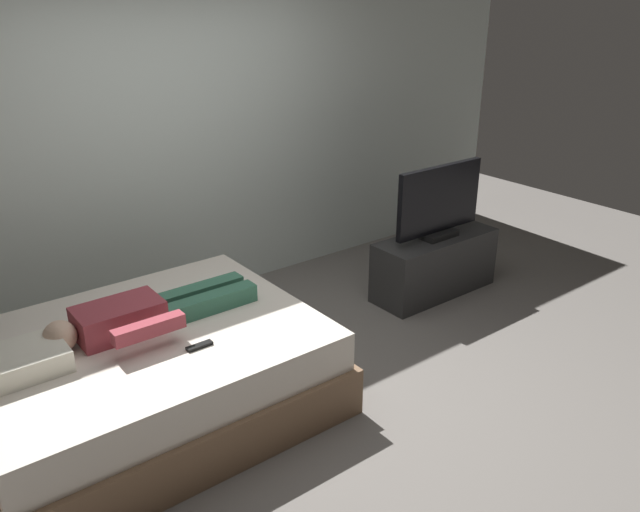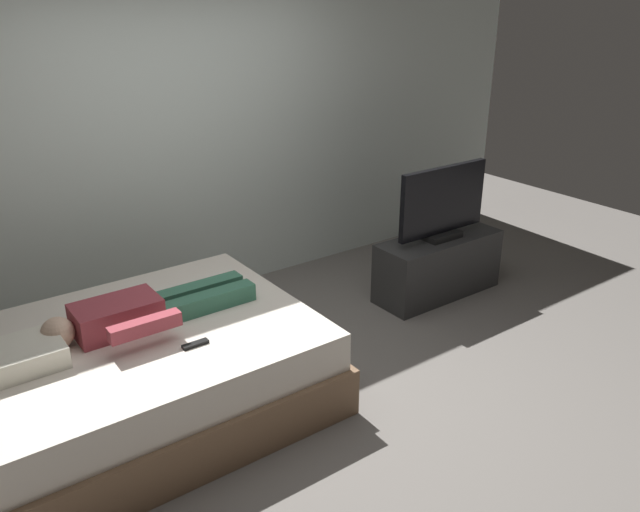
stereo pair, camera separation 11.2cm
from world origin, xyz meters
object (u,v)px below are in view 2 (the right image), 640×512
person (140,312)px  tv (443,204)px  bed (146,371)px  tv_stand (438,266)px  pillow (14,358)px  remote (195,344)px

person → tv: (2.53, 0.04, 0.16)m
bed → tv_stand: bed is taller
pillow → remote: pillow is taller
person → tv_stand: person is taller
bed → pillow: pillow is taller
remote → tv: 2.43m
bed → person: 0.36m
pillow → remote: size_ratio=3.20×
pillow → tv: (3.24, 0.10, 0.18)m
person → remote: 0.44m
pillow → remote: bearing=-21.7°
tv_stand → tv: size_ratio=1.25×
bed → tv: bearing=2.3°
bed → pillow: 0.75m
bed → pillow: size_ratio=4.14×
person → tv_stand: 2.56m
bed → person: person is taller
pillow → tv: size_ratio=0.55×
bed → person: size_ratio=1.58×
remote → tv_stand: size_ratio=0.14×
tv_stand → tv: (-0.00, 0.00, 0.53)m
pillow → tv_stand: bearing=1.8°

